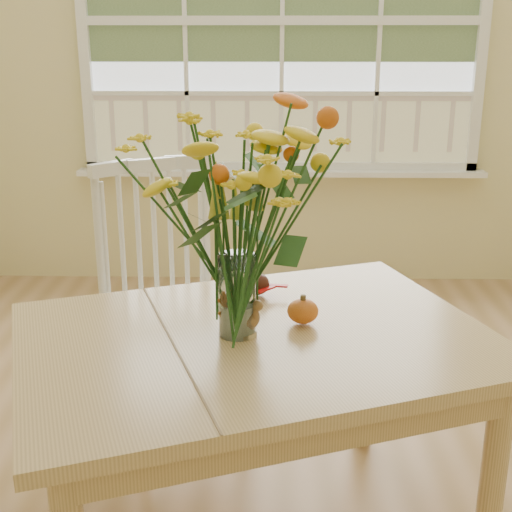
{
  "coord_description": "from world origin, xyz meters",
  "views": [
    {
      "loc": [
        -0.06,
        -1.85,
        1.47
      ],
      "look_at": [
        -0.1,
        -0.1,
        0.9
      ],
      "focal_mm": 48.0,
      "sensor_mm": 36.0,
      "label": 1
    }
  ],
  "objects": [
    {
      "name": "wall_back",
      "position": [
        0.0,
        2.25,
        1.35
      ],
      "size": [
        4.0,
        0.02,
        2.7
      ],
      "primitive_type": "cube",
      "color": "beige",
      "rests_on": "floor"
    },
    {
      "name": "window",
      "position": [
        0.0,
        2.21,
        1.53
      ],
      "size": [
        2.42,
        0.12,
        1.74
      ],
      "color": "silver",
      "rests_on": "wall_back"
    },
    {
      "name": "dining_table",
      "position": [
        -0.1,
        -0.12,
        0.59
      ],
      "size": [
        1.51,
        1.29,
        0.68
      ],
      "rotation": [
        0.0,
        0.0,
        0.35
      ],
      "color": "tan",
      "rests_on": "floor"
    },
    {
      "name": "windsor_chair",
      "position": [
        -0.45,
        0.55,
        0.57
      ],
      "size": [
        0.63,
        0.62,
        1.01
      ],
      "rotation": [
        0.0,
        0.0,
        0.51
      ],
      "color": "white",
      "rests_on": "floor"
    },
    {
      "name": "flower_vase",
      "position": [
        -0.15,
        -0.12,
        1.03
      ],
      "size": [
        0.48,
        0.48,
        0.57
      ],
      "color": "white",
      "rests_on": "dining_table"
    },
    {
      "name": "pumpkin",
      "position": [
        0.04,
        -0.05,
        0.72
      ],
      "size": [
        0.09,
        0.09,
        0.07
      ],
      "primitive_type": "ellipsoid",
      "color": "#C44B17",
      "rests_on": "dining_table"
    },
    {
      "name": "turkey_figurine",
      "position": [
        -0.13,
        -0.13,
        0.73
      ],
      "size": [
        0.12,
        0.1,
        0.12
      ],
      "rotation": [
        0.0,
        0.0,
        0.36
      ],
      "color": "#CCB78C",
      "rests_on": "dining_table"
    },
    {
      "name": "dark_gourd",
      "position": [
        -0.1,
        0.17,
        0.72
      ],
      "size": [
        0.13,
        0.08,
        0.07
      ],
      "color": "#38160F",
      "rests_on": "dining_table"
    }
  ]
}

